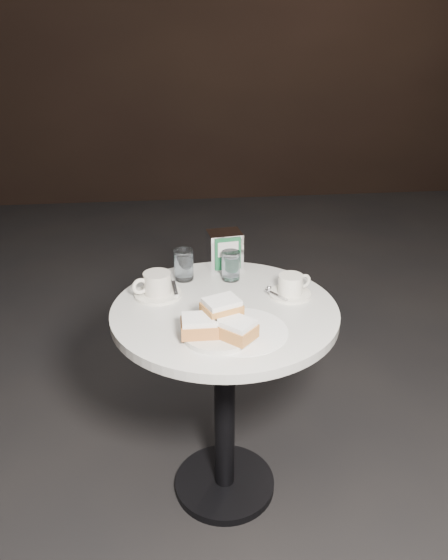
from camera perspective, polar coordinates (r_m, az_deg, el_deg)
ground at (r=2.14m, az=0.06°, el=-20.70°), size 7.00×7.00×0.00m
cafe_table at (r=1.78m, az=0.07°, el=-8.51°), size 0.70×0.70×0.74m
sugar_spill at (r=1.56m, az=1.83°, el=-5.31°), size 0.30×0.30×0.00m
beignet_plate at (r=1.52m, az=-0.56°, el=-4.72°), size 0.26×0.26×0.10m
coffee_cup_left at (r=1.75m, az=-7.02°, el=-0.62°), size 0.19×0.19×0.08m
coffee_cup_right at (r=1.75m, az=6.99°, el=-0.69°), size 0.17×0.17×0.07m
water_glass_left at (r=1.84m, az=-4.23°, el=1.57°), size 0.09×0.09×0.11m
water_glass_right at (r=1.84m, az=0.71°, el=1.48°), size 0.08×0.08×0.10m
napkin_dispenser at (r=1.92m, az=0.07°, el=3.14°), size 0.13×0.11×0.13m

